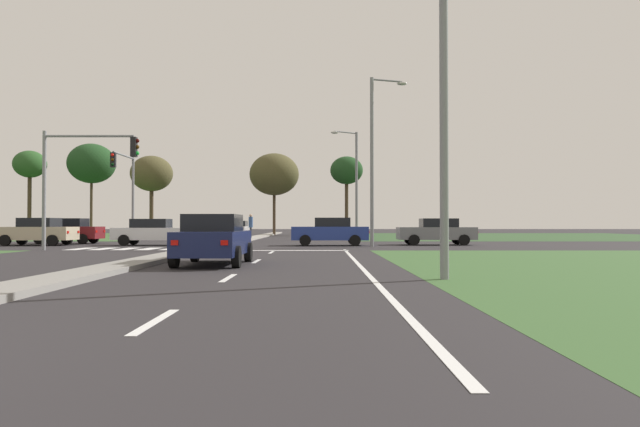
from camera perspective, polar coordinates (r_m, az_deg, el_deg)
name	(u,v)px	position (r m, az deg, el deg)	size (l,w,h in m)	color
ground_plane	(227,245)	(34.85, -9.11, -3.08)	(200.00, 200.00, 0.00)	#282628
grass_verge_far_left	(17,236)	(66.61, -27.67, -1.98)	(35.00, 35.00, 0.01)	#385B2D
grass_verge_far_right	(518,236)	(62.13, 18.88, -2.11)	(35.00, 35.00, 0.01)	#2D4C28
median_island_near	(110,269)	(16.41, -19.99, -5.16)	(1.20, 22.00, 0.14)	gray
median_island_far	(267,235)	(59.64, -5.21, -2.15)	(1.20, 36.00, 0.14)	gray
lane_dash_near	(158,321)	(7.96, -15.68, -10.16)	(0.14, 2.00, 0.01)	silver
lane_dash_second	(231,278)	(13.79, -8.79, -6.28)	(0.14, 2.00, 0.01)	silver
lane_dash_third	(259,261)	(19.72, -6.05, -4.69)	(0.14, 2.00, 0.01)	silver
lane_dash_fourth	(274,252)	(25.68, -4.58, -3.83)	(0.14, 2.00, 0.01)	silver
edge_line_right	(365,269)	(16.45, 4.44, -5.43)	(0.14, 24.00, 0.01)	silver
stop_bar_near	(283,250)	(27.45, -3.64, -3.65)	(6.40, 0.50, 0.01)	silver
crosswalk_bar_near	(83,249)	(31.58, -22.24, -3.23)	(0.70, 2.80, 0.01)	silver
crosswalk_bar_second	(106,249)	(31.16, -20.28, -3.27)	(0.70, 2.80, 0.01)	silver
crosswalk_bar_third	(129,249)	(30.77, -18.27, -3.31)	(0.70, 2.80, 0.01)	silver
crosswalk_bar_fourth	(152,249)	(30.43, -16.21, -3.35)	(0.70, 2.80, 0.01)	silver
crosswalk_bar_fifth	(175,249)	(30.12, -14.11, -3.39)	(0.70, 2.80, 0.01)	silver
car_white_near	(156,232)	(35.50, -15.85, -1.74)	(4.62, 1.98, 1.55)	silver
car_grey_second	(439,231)	(35.37, 11.62, -1.74)	(4.61, 1.97, 1.58)	slate
car_blue_third	(333,231)	(33.70, 1.25, -1.77)	(4.45, 1.95, 1.62)	navy
car_silver_fourth	(241,229)	(55.89, -7.82, -1.49)	(2.00, 4.63, 1.53)	#B7B7BC
car_beige_fifth	(40,231)	(37.67, -25.80, -1.59)	(4.26, 2.09, 1.61)	#BCAD8E
car_maroon_sixth	(70,231)	(39.97, -23.34, -1.57)	(4.23, 1.96, 1.61)	maroon
car_navy_seventh	(216,239)	(18.31, -10.16, -2.48)	(2.01, 4.37, 1.56)	#161E47
traffic_signal_near_left	(81,168)	(30.20, -22.41, 4.14)	(4.65, 0.32, 5.73)	gray
traffic_signal_far_left	(129,181)	(41.76, -18.30, 3.03)	(0.32, 4.31, 6.13)	gray
street_lamp_near	(451,47)	(14.03, 12.73, 15.69)	(1.19, 1.82, 9.55)	gray
street_lamp_second	(377,152)	(32.17, 5.64, 5.99)	(2.12, 0.80, 9.32)	gray
street_lamp_third	(357,179)	(45.19, 3.61, 3.41)	(2.13, 1.34, 8.41)	gray
pedestrian_at_median	(253,223)	(47.46, -6.60, -0.95)	(0.34, 0.34, 1.91)	#232833
treeline_near	(33,165)	(72.73, -26.41, 4.25)	(3.56, 3.56, 9.45)	#423323
treeline_second	(94,164)	(72.36, -21.31, 4.58)	(5.40, 5.40, 10.54)	#423323
treeline_third	(154,174)	(66.65, -16.00, 3.75)	(4.61, 4.61, 8.75)	#423323
treeline_fourth	(277,174)	(64.38, -4.29, 3.85)	(5.46, 5.46, 9.04)	#423323
treeline_fifth	(349,171)	(63.96, 2.86, 4.18)	(3.60, 3.60, 8.67)	#423323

